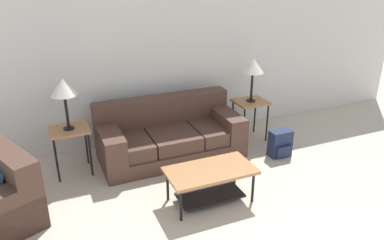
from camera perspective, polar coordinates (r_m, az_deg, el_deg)
name	(u,v)px	position (r m, az deg, el deg)	size (l,w,h in m)	color
wall_back	(170,57)	(5.81, -3.36, 9.57)	(9.10, 0.06, 2.60)	silver
couch	(170,137)	(5.45, -3.44, -2.53)	(2.03, 0.95, 0.82)	#4C3328
coffee_table	(210,178)	(4.40, 2.80, -8.78)	(1.03, 0.55, 0.43)	#A87042
side_table_left	(70,134)	(5.13, -18.12, -2.09)	(0.50, 0.44, 0.64)	#A87042
side_table_right	(251,106)	(5.93, 8.91, 2.16)	(0.50, 0.44, 0.64)	#A87042
table_lamp_left	(63,88)	(4.91, -19.01, 4.64)	(0.33, 0.33, 0.68)	black
table_lamp_right	(253,66)	(5.74, 9.29, 8.08)	(0.33, 0.33, 0.68)	black
backpack	(280,144)	(5.61, 13.31, -3.54)	(0.32, 0.26, 0.39)	#1E2847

